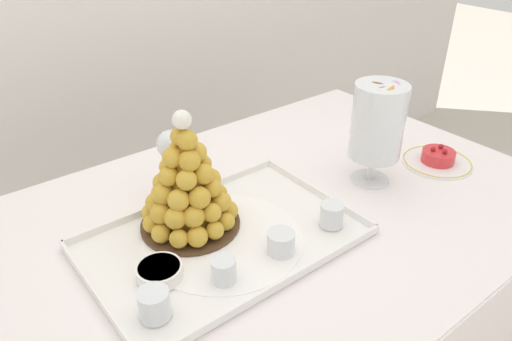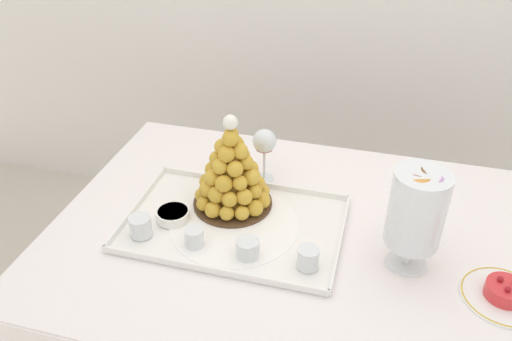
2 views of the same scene
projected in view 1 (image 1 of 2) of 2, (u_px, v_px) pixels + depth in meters
name	position (u px, v px, depth m)	size (l,w,h in m)	color
buffet_table	(282.00, 238.00, 1.23)	(1.38, 0.95, 0.74)	brown
serving_tray	(223.00, 239.00, 1.06)	(0.58, 0.39, 0.02)	white
croquembouche	(187.00, 186.00, 1.05)	(0.22, 0.22, 0.28)	#4C331E
dessert_cup_left	(154.00, 305.00, 0.85)	(0.06, 0.06, 0.06)	silver
dessert_cup_mid_left	(223.00, 271.00, 0.94)	(0.05, 0.05, 0.05)	silver
dessert_cup_centre	(281.00, 243.00, 1.01)	(0.06, 0.06, 0.05)	silver
dessert_cup_mid_right	(332.00, 215.00, 1.09)	(0.05, 0.05, 0.05)	silver
creme_brulee_ramekin	(159.00, 271.00, 0.95)	(0.09, 0.09, 0.03)	white
macaron_goblet	(378.00, 122.00, 1.20)	(0.13, 0.13, 0.28)	white
fruit_tart_plate	(438.00, 159.00, 1.36)	(0.19, 0.19, 0.05)	white
wine_glass	(171.00, 147.00, 1.18)	(0.07, 0.07, 0.17)	silver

